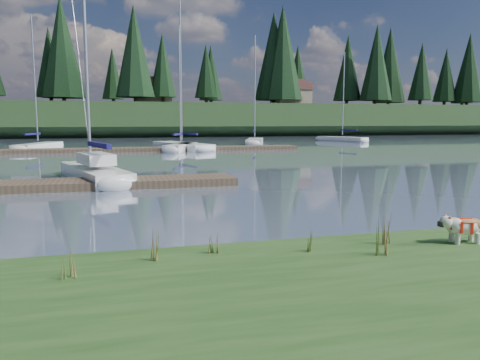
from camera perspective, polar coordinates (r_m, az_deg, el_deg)
name	(u,v)px	position (r m, az deg, el deg)	size (l,w,h in m)	color
ground	(122,152)	(39.58, -14.22, 3.38)	(200.00, 200.00, 0.00)	slate
ridge	(116,121)	(82.49, -14.86, 7.03)	(200.00, 20.00, 5.00)	#1C3218
bulldog	(464,226)	(9.37, 25.61, -5.04)	(0.85, 0.42, 0.51)	silver
sailboat_main	(91,169)	(21.48, -17.72, 1.27)	(3.51, 7.78, 11.14)	white
dock_near	(21,186)	(18.94, -25.16, -0.68)	(16.00, 2.00, 0.30)	#4C3D2C
dock_far	(146,149)	(39.65, -11.33, 3.69)	(26.00, 2.20, 0.30)	#4C3D2C
sailboat_bg_1	(42,146)	(44.89, -23.01, 3.88)	(3.76, 7.78, 11.50)	white
sailboat_bg_2	(183,146)	(40.54, -7.00, 4.11)	(4.04, 6.78, 10.39)	white
sailboat_bg_3	(178,145)	(42.59, -7.60, 4.24)	(4.85, 9.68, 13.90)	white
sailboat_bg_4	(255,141)	(51.18, 1.84, 4.81)	(4.10, 7.88, 11.55)	white
sailboat_bg_5	(338,139)	(58.19, 11.86, 4.95)	(4.31, 7.36, 10.65)	white
weed_0	(159,246)	(7.54, -9.82, -7.93)	(0.17, 0.14, 0.56)	#475B23
weed_1	(213,244)	(7.82, -3.35, -7.75)	(0.17, 0.14, 0.41)	#475B23
weed_2	(382,238)	(8.06, 16.94, -6.79)	(0.17, 0.14, 0.67)	#475B23
weed_3	(69,262)	(7.09, -20.17, -9.35)	(0.17, 0.14, 0.53)	#475B23
weed_4	(312,242)	(8.02, 8.73, -7.49)	(0.17, 0.14, 0.40)	#475B23
weed_5	(386,229)	(8.77, 17.36, -5.70)	(0.17, 0.14, 0.66)	#475B23
mud_lip	(158,265)	(8.30, -9.91, -10.21)	(60.00, 0.50, 0.14)	#33281C
conifer_3	(49,62)	(82.53, -22.22, 13.16)	(4.84, 4.84, 12.25)	#382619
conifer_4	(134,51)	(76.31, -12.75, 15.07)	(6.16, 6.16, 15.10)	#382619
conifer_5	(206,71)	(81.44, -4.15, 13.12)	(3.96, 3.96, 10.35)	#382619
conifer_6	(283,53)	(83.42, 5.22, 15.16)	(7.04, 7.04, 17.00)	#382619
conifer_7	(348,68)	(91.62, 12.99, 13.16)	(5.28, 5.28, 13.20)	#382619
conifer_8	(421,72)	(95.04, 21.24, 12.23)	(4.62, 4.62, 11.77)	#382619
conifer_9	(469,68)	(105.56, 26.10, 12.18)	(5.94, 5.94, 14.62)	#382619
house_1	(152,92)	(80.91, -10.64, 10.55)	(6.30, 5.30, 4.65)	gray
house_2	(291,93)	(84.41, 6.22, 10.49)	(6.30, 5.30, 4.65)	gray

